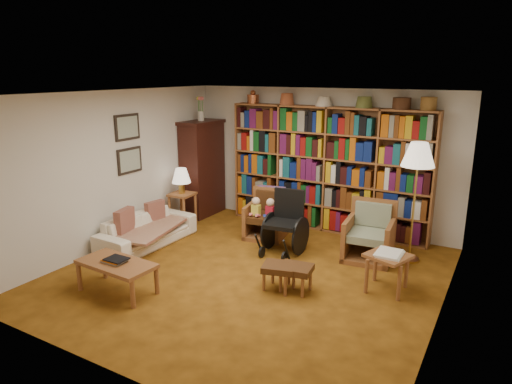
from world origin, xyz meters
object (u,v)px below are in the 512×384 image
Objects in this scene: wheelchair at (285,224)px; coffee_table at (117,266)px; footstool_a at (279,269)px; side_table_lamp at (182,202)px; side_table_papers at (388,260)px; sofa at (147,230)px; floor_lamp at (418,160)px; armchair_sage at (370,237)px; armchair_leather at (268,217)px; footstool_b at (296,271)px.

coffee_table is at bearing -118.58° from wheelchair.
wheelchair is at bearing 113.10° from footstool_a.
side_table_lamp reaches higher than side_table_papers.
side_table_papers is 0.58× the size of coffee_table.
floor_lamp reaches higher than sofa.
armchair_leather is at bearing 178.00° from armchair_sage.
footstool_a is at bearing -27.42° from side_table_lamp.
wheelchair is 0.55× the size of floor_lamp.
floor_lamp is (0.56, 0.17, 1.22)m from armchair_sage.
side_table_lamp is at bearing -175.72° from armchair_sage.
coffee_table is (-1.26, -2.31, -0.09)m from wheelchair.
wheelchair reaches higher than footstool_b.
footstool_b is (-1.07, -1.77, -1.27)m from floor_lamp.
footstool_a is 2.09m from coffee_table.
side_table_papers is 1.36× the size of footstool_b.
armchair_sage reaches higher than footstool_b.
footstool_a is (1.09, -1.73, -0.05)m from armchair_leather.
wheelchair reaches higher than armchair_sage.
armchair_leather is 2.54m from side_table_papers.
side_table_lamp reaches higher than footstool_b.
side_table_papers is 1.25× the size of footstool_a.
armchair_sage is at bearing -162.75° from floor_lamp.
sofa is 2.64m from footstool_a.
footstool_b is 0.43× the size of coffee_table.
armchair_leather is 2.67m from floor_lamp.
sofa is 2.05m from armchair_leather.
armchair_sage is 1.77× the size of footstool_a.
side_table_lamp is at bearing -168.84° from armchair_leather.
floor_lamp is at bearing 55.16° from footstool_a.
armchair_leather reaches higher than footstool_b.
floor_lamp reaches higher than footstool_a.
sofa reaches higher than footstool_a.
side_table_papers is at bearing -24.32° from armchair_leather.
armchair_leather is 0.78m from wheelchair.
armchair_sage reaches higher than side_table_lamp.
side_table_papers is (1.74, -0.53, -0.03)m from wheelchair.
wheelchair reaches higher than footstool_a.
floor_lamp is at bearing -67.42° from sofa.
coffee_table is at bearing -149.48° from footstool_b.
armchair_sage reaches higher than side_table_papers.
coffee_table is (-1.78, -1.10, 0.08)m from footstool_a.
footstool_a is at bearing -57.71° from armchair_leather.
wheelchair is (0.57, -0.51, 0.11)m from armchair_leather.
sofa is 2.27m from wheelchair.
side_table_lamp is 1.66m from armchair_leather.
floor_lamp is 1.70× the size of coffee_table.
armchair_sage is at bearing 66.62° from footstool_a.
side_table_lamp is 3.45m from armchair_sage.
armchair_sage is 3.73m from coffee_table.
side_table_lamp is 1.00× the size of side_table_papers.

